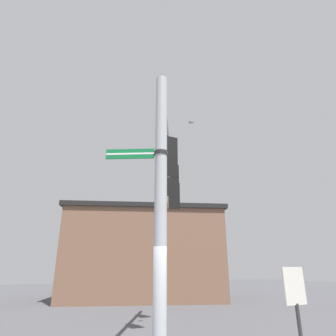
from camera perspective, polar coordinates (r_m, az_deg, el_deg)
name	(u,v)px	position (r m, az deg, el deg)	size (l,w,h in m)	color
signal_pole	(161,212)	(5.78, -1.50, -8.78)	(0.26, 0.26, 6.33)	#ADB2B7
mast_arm	(170,157)	(10.37, 0.32, 2.16)	(0.16, 0.16, 7.97)	#ADB2B7
traffic_light_nearest_pole	(166,158)	(8.28, -0.37, 2.02)	(0.54, 0.49, 1.31)	black
traffic_light_mid_inner	(170,181)	(10.53, 0.38, -2.65)	(0.54, 0.49, 1.31)	black
traffic_light_mid_outer	(172,196)	(12.83, 0.87, -5.67)	(0.54, 0.49, 1.31)	black
street_name_sign	(145,154)	(6.17, -4.57, 2.87)	(1.20, 0.74, 0.22)	#147238
bird_flying	(191,122)	(11.48, 4.67, 9.07)	(0.30, 0.25, 0.09)	gray
storefront_building	(143,254)	(22.23, -4.93, -16.64)	(12.92, 11.41, 6.14)	brown
historical_marker	(296,303)	(7.22, 24.22, -23.37)	(0.60, 0.08, 2.13)	#333333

